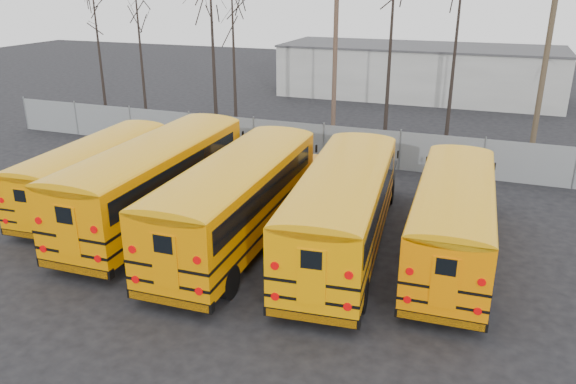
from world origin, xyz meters
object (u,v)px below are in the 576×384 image
at_px(bus_d, 344,202).
at_px(bus_e, 454,212).
at_px(utility_pole_right, 546,56).
at_px(bus_c, 240,192).
at_px(utility_pole_left, 335,56).
at_px(bus_a, 97,166).
at_px(bus_b, 159,173).

relative_size(bus_d, bus_e, 1.09).
bearing_deg(bus_e, utility_pole_right, 76.61).
distance_m(bus_c, bus_d, 3.73).
distance_m(bus_c, utility_pole_left, 17.25).
xyz_separation_m(bus_a, bus_d, (11.04, -0.87, 0.26)).
height_order(bus_d, bus_e, bus_d).
height_order(bus_a, bus_b, bus_b).
xyz_separation_m(utility_pole_left, utility_pole_right, (11.86, 0.27, 0.48)).
bearing_deg(utility_pole_right, bus_d, -119.65).
xyz_separation_m(bus_c, utility_pole_left, (-1.43, 16.97, 2.76)).
bearing_deg(bus_c, bus_d, 6.30).
xyz_separation_m(bus_a, bus_c, (7.35, -1.39, 0.29)).
height_order(bus_d, utility_pole_right, utility_pole_right).
bearing_deg(bus_a, bus_b, -14.39).
height_order(bus_a, bus_c, bus_c).
relative_size(bus_d, utility_pole_right, 1.16).
bearing_deg(bus_b, bus_a, 167.77).
distance_m(bus_a, utility_pole_left, 16.95).
relative_size(bus_e, utility_pole_right, 1.06).
bearing_deg(bus_e, utility_pole_left, 116.83).
bearing_deg(bus_d, utility_pole_right, 62.51).
distance_m(bus_b, bus_c, 3.89).
bearing_deg(bus_a, utility_pole_left, 65.73).
height_order(bus_c, utility_pole_left, utility_pole_left).
bearing_deg(bus_c, bus_a, 167.70).
xyz_separation_m(bus_e, utility_pole_left, (-8.73, 15.68, 2.95)).
xyz_separation_m(bus_c, bus_d, (3.69, 0.51, -0.04)).
bearing_deg(bus_e, bus_a, 177.35).
height_order(bus_a, utility_pole_left, utility_pole_left).
bearing_deg(bus_d, bus_c, -177.65).
distance_m(bus_b, utility_pole_left, 16.66).
height_order(bus_d, utility_pole_left, utility_pole_left).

